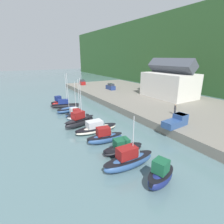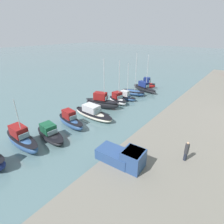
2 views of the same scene
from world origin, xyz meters
The scene contains 13 objects.
ground_plane centered at (0.00, 0.00, 0.00)m, with size 320.00×320.00×0.00m, color slate.
moored_boat_0 centered at (-16.71, 1.49, 0.97)m, with size 2.44×4.57×2.65m.
moored_boat_1 centered at (-13.76, 2.24, 0.83)m, with size 3.82×7.68×8.63m.
moored_boat_2 centered at (-9.56, 1.68, 0.65)m, with size 3.45×5.87×9.19m.
moored_boat_3 centered at (-5.84, 2.14, 0.75)m, with size 1.93×4.73×7.68m.
moored_boat_4 centered at (-3.23, 1.95, 0.86)m, with size 3.16×5.01×8.53m.
moored_boat_5 centered at (0.43, 0.94, 1.14)m, with size 3.87×7.00×9.16m.
moored_boat_6 centered at (4.48, 2.44, 0.78)m, with size 2.46×7.93×2.19m.
moored_boat_7 centered at (8.77, 1.84, 0.95)m, with size 2.48×5.97×2.61m.
moored_boat_8 centered at (12.81, 2.47, 0.79)m, with size 2.72×6.09×2.22m.
moored_boat_9 centered at (15.94, 1.17, 1.06)m, with size 2.05×6.90×6.54m.
pickup_truck_0 centered at (12.18, 13.96, 2.37)m, with size 2.26×4.85×1.90m.
person_on_quay centered at (7.99, 18.49, 2.65)m, with size 0.40×0.40×2.14m.
Camera 2 is at (23.43, 21.27, 13.27)m, focal length 28.00 mm.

